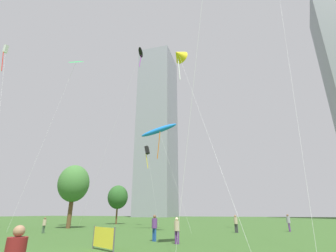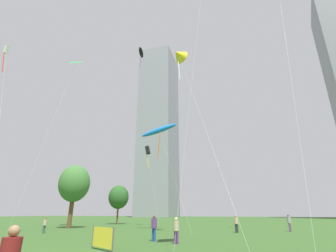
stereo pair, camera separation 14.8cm
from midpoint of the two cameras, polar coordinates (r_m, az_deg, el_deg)
The scene contains 15 objects.
person_standing_0 at distance 32.89m, azimuth 26.41°, elevation -19.52°, with size 0.41×0.41×1.86m.
person_standing_2 at distance 29.21m, azimuth 15.55°, elevation -21.05°, with size 0.40×0.40×1.79m.
person_standing_4 at distance 30.50m, azimuth -27.29°, elevation -19.86°, with size 0.34×0.34×1.55m.
person_standing_5 at distance 18.26m, azimuth 1.84°, elevation -23.00°, with size 0.38×0.38×1.71m.
person_standing_6 at distance 19.94m, azimuth -3.45°, elevation -22.45°, with size 0.41×0.41×1.86m.
kite_flying_0 at distance 43.16m, azimuth -20.99°, elevation 13.91°, with size 2.76×7.12×26.16m.
kite_flying_1 at distance 28.42m, azimuth 2.41°, elevation 16.38°, with size 7.24×9.23×19.70m.
kite_flying_2 at distance 32.52m, azimuth -2.29°, elevation -1.04°, with size 7.14×2.58×13.56m.
kite_flying_4 at distance 40.81m, azimuth -34.11°, elevation 14.35°, with size 9.23×2.95×23.66m.
kite_flying_5 at distance 42.55m, azimuth -5.05°, elevation -5.85°, with size 2.61×1.03×13.13m.
kite_flying_6 at distance 46.56m, azimuth -6.59°, elevation 16.75°, with size 9.81×2.31×30.54m.
park_tree_0 at distance 50.01m, azimuth -11.84°, elevation -16.09°, with size 3.88×3.88×7.13m.
park_tree_1 at distance 38.74m, azimuth -21.46°, elevation -12.54°, with size 4.38×4.38×8.70m.
distant_highrise_1 at distance 144.86m, azimuth -2.49°, elevation -0.62°, with size 18.91×23.63×99.19m, color gray.
event_banner at distance 15.68m, azimuth -15.28°, elevation -24.05°, with size 2.14×1.06×1.27m.
Camera 1 is at (9.49, -9.38, 2.00)m, focal length 25.84 mm.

